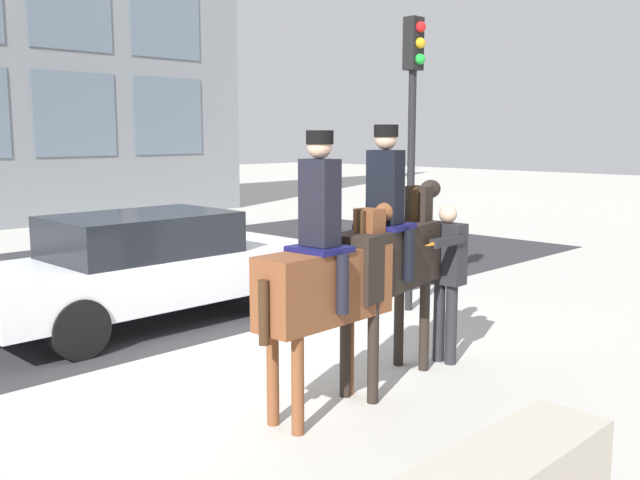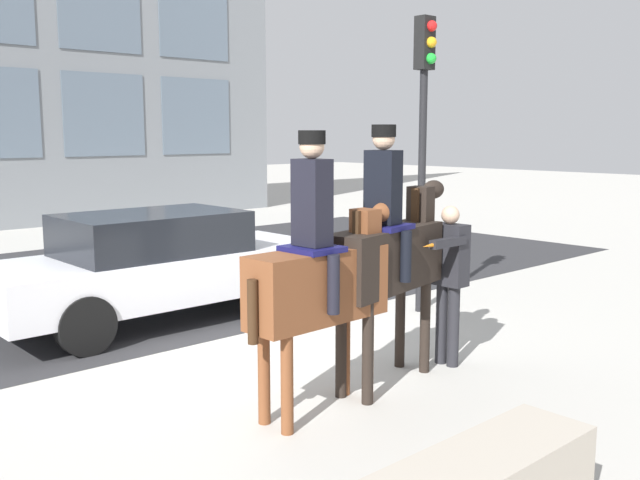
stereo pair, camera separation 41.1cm
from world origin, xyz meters
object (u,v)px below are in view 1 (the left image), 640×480
object	(u,v)px
pedestrian_bystander	(446,271)
mounted_horse_lead	(328,275)
street_car_near_lane	(148,266)
mounted_horse_companion	(390,251)
traffic_light	(413,118)

from	to	relation	value
pedestrian_bystander	mounted_horse_lead	bearing A→B (deg)	-0.25
pedestrian_bystander	street_car_near_lane	size ratio (longest dim) A/B	0.38
mounted_horse_companion	street_car_near_lane	size ratio (longest dim) A/B	0.57
pedestrian_bystander	traffic_light	size ratio (longest dim) A/B	0.43
mounted_horse_companion	pedestrian_bystander	world-z (taller)	mounted_horse_companion
mounted_horse_lead	street_car_near_lane	xyz separation A→B (m)	(0.54, 3.90, -0.50)
mounted_horse_lead	mounted_horse_companion	xyz separation A→B (m)	(1.03, 0.12, 0.09)
pedestrian_bystander	street_car_near_lane	bearing A→B (deg)	-71.75
street_car_near_lane	traffic_light	bearing A→B (deg)	-34.08
mounted_horse_companion	traffic_light	bearing A→B (deg)	22.07
mounted_horse_lead	traffic_light	distance (m)	4.31
mounted_horse_companion	traffic_light	size ratio (longest dim) A/B	0.64
mounted_horse_lead	street_car_near_lane	distance (m)	3.97
pedestrian_bystander	traffic_light	distance (m)	2.98
pedestrian_bystander	street_car_near_lane	xyz separation A→B (m)	(-1.41, 3.85, -0.26)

